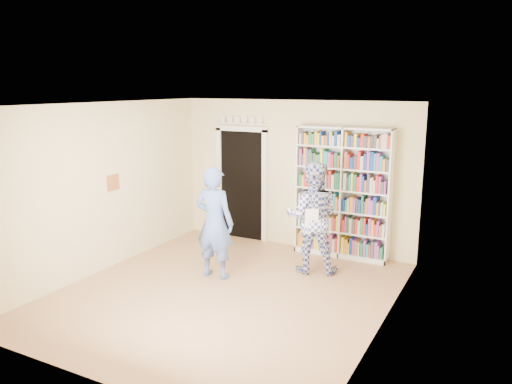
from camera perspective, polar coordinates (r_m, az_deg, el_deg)
floor at (r=7.40m, az=-3.54°, el=-11.44°), size 5.00×5.00×0.00m
ceiling at (r=6.79m, az=-3.84°, el=9.94°), size 5.00×5.00×0.00m
wall_back at (r=9.16m, az=4.45°, el=1.98°), size 4.50×0.00×4.50m
wall_left at (r=8.34m, az=-17.03°, el=0.48°), size 0.00×5.00×5.00m
wall_right at (r=6.15m, az=14.60°, el=-3.42°), size 0.00×5.00×5.00m
bookshelf at (r=8.72m, az=9.90°, el=-0.04°), size 1.65×0.31×2.27m
doorway at (r=9.64m, az=-1.64°, el=1.50°), size 1.10×0.08×2.43m
wall_art at (r=8.46m, az=-16.01°, el=1.05°), size 0.03×0.25×0.25m
man_blue at (r=7.73m, az=-4.77°, el=-3.52°), size 0.65×0.44×1.76m
man_plaid at (r=7.98m, az=6.44°, el=-2.90°), size 1.04×0.92×1.80m
paper_sheet at (r=7.68m, az=6.39°, el=-2.95°), size 0.18×0.10×0.29m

